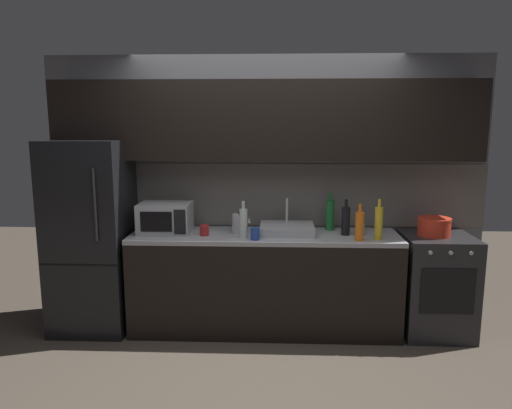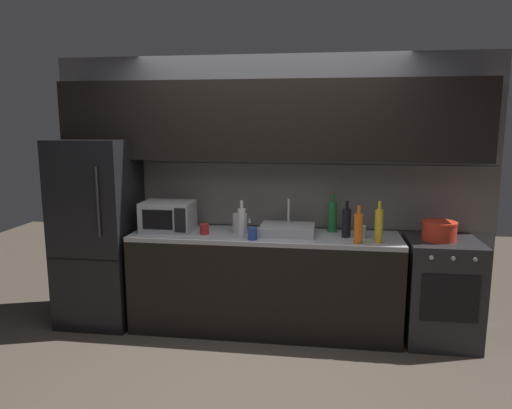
% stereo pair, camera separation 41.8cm
% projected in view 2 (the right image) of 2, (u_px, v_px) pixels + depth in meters
% --- Properties ---
extents(ground_plane, '(10.00, 10.00, 0.00)m').
position_uv_depth(ground_plane, '(249.00, 380.00, 3.50)').
color(ground_plane, '#4C4238').
extents(back_wall, '(4.13, 0.44, 2.50)m').
position_uv_depth(back_wall, '(269.00, 159.00, 4.40)').
color(back_wall, slate).
rests_on(back_wall, ground).
extents(counter_run, '(2.39, 0.60, 0.90)m').
position_uv_depth(counter_run, '(264.00, 282.00, 4.30)').
color(counter_run, black).
rests_on(counter_run, ground).
extents(refrigerator, '(0.68, 0.69, 1.73)m').
position_uv_depth(refrigerator, '(99.00, 232.00, 4.45)').
color(refrigerator, black).
rests_on(refrigerator, ground).
extents(oven_range, '(0.60, 0.62, 0.90)m').
position_uv_depth(oven_range, '(441.00, 291.00, 4.09)').
color(oven_range, '#232326').
rests_on(oven_range, ground).
extents(microwave, '(0.46, 0.35, 0.27)m').
position_uv_depth(microwave, '(168.00, 216.00, 4.35)').
color(microwave, '#A8AAAF').
rests_on(microwave, counter_run).
extents(sink_basin, '(0.48, 0.38, 0.30)m').
position_uv_depth(sink_basin, '(287.00, 230.00, 4.22)').
color(sink_basin, '#ADAFB5').
rests_on(sink_basin, counter_run).
extents(kettle, '(0.17, 0.13, 0.20)m').
position_uv_depth(kettle, '(240.00, 223.00, 4.26)').
color(kettle, '#B7BABF').
rests_on(kettle, counter_run).
extents(wine_bottle_green, '(0.08, 0.08, 0.35)m').
position_uv_depth(wine_bottle_green, '(332.00, 216.00, 4.30)').
color(wine_bottle_green, '#1E6B2D').
rests_on(wine_bottle_green, counter_run).
extents(wine_bottle_orange, '(0.07, 0.07, 0.31)m').
position_uv_depth(wine_bottle_orange, '(358.00, 228.00, 3.89)').
color(wine_bottle_orange, orange).
rests_on(wine_bottle_orange, counter_run).
extents(wine_bottle_clear, '(0.07, 0.07, 0.32)m').
position_uv_depth(wine_bottle_clear, '(242.00, 222.00, 4.08)').
color(wine_bottle_clear, silver).
rests_on(wine_bottle_clear, counter_run).
extents(wine_bottle_yellow, '(0.07, 0.07, 0.35)m').
position_uv_depth(wine_bottle_yellow, '(379.00, 225.00, 3.91)').
color(wine_bottle_yellow, gold).
rests_on(wine_bottle_yellow, counter_run).
extents(wine_bottle_dark, '(0.08, 0.08, 0.32)m').
position_uv_depth(wine_bottle_dark, '(346.00, 222.00, 4.09)').
color(wine_bottle_dark, black).
rests_on(wine_bottle_dark, counter_run).
extents(mug_red, '(0.08, 0.08, 0.09)m').
position_uv_depth(mug_red, '(204.00, 229.00, 4.21)').
color(mug_red, '#A82323').
rests_on(mug_red, counter_run).
extents(mug_blue, '(0.08, 0.08, 0.10)m').
position_uv_depth(mug_blue, '(252.00, 234.00, 4.02)').
color(mug_blue, '#234299').
rests_on(mug_blue, counter_run).
extents(mug_white, '(0.08, 0.08, 0.11)m').
position_uv_depth(mug_white, '(361.00, 232.00, 4.08)').
color(mug_white, silver).
rests_on(mug_white, counter_run).
extents(cooking_pot, '(0.28, 0.28, 0.16)m').
position_uv_depth(cooking_pot, '(439.00, 231.00, 4.00)').
color(cooking_pot, red).
rests_on(cooking_pot, oven_range).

